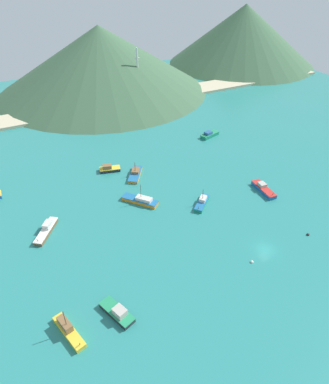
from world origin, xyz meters
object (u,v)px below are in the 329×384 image
object	(u,v)px
fishing_boat_7	(46,230)
fishing_boat_8	(210,135)
buoy_2	(252,262)
fishing_boat_5	(135,174)
fishing_boat_1	(68,330)
fishing_boat_3	(109,169)
radio_tower	(138,75)
fishing_boat_4	(202,202)
fishing_boat_0	(264,189)
fishing_boat_11	(117,312)
buoy_1	(308,235)
fishing_boat_2	(141,200)

from	to	relation	value
fishing_boat_7	fishing_boat_8	bearing A→B (deg)	22.46
fishing_boat_7	buoy_2	distance (m)	51.94
fishing_boat_5	fishing_boat_7	xyz separation A→B (m)	(-31.03, -14.89, 0.14)
fishing_boat_1	fishing_boat_3	world-z (taller)	fishing_boat_1
radio_tower	fishing_boat_4	bearing A→B (deg)	-101.11
buoy_2	fishing_boat_4	bearing A→B (deg)	86.53
fishing_boat_4	fishing_boat_5	world-z (taller)	fishing_boat_4
fishing_boat_0	fishing_boat_8	size ratio (longest dim) A/B	1.13
fishing_boat_4	fishing_boat_11	bearing A→B (deg)	-145.70
fishing_boat_4	fishing_boat_3	bearing A→B (deg)	120.82
fishing_boat_4	fishing_boat_0	bearing A→B (deg)	-7.59
fishing_boat_5	fishing_boat_8	world-z (taller)	fishing_boat_5
fishing_boat_1	fishing_boat_11	xyz separation A→B (m)	(9.71, -0.59, -0.11)
buoy_1	fishing_boat_0	bearing A→B (deg)	82.20
fishing_boat_1	fishing_boat_8	bearing A→B (deg)	40.09
fishing_boat_4	fishing_boat_1	bearing A→B (deg)	-152.58
fishing_boat_2	fishing_boat_3	distance (m)	20.84
fishing_boat_4	fishing_boat_7	distance (m)	42.86
fishing_boat_4	fishing_boat_5	distance (m)	25.43
fishing_boat_3	fishing_boat_4	size ratio (longest dim) A/B	0.95
fishing_boat_0	fishing_boat_7	xyz separation A→B (m)	(-62.27, 10.69, 0.03)
fishing_boat_3	buoy_2	world-z (taller)	fishing_boat_3
buoy_2	radio_tower	distance (m)	110.15
buoy_1	fishing_boat_4	bearing A→B (deg)	126.63
fishing_boat_0	fishing_boat_7	bearing A→B (deg)	170.26
fishing_boat_7	fishing_boat_8	size ratio (longest dim) A/B	1.11
fishing_boat_2	radio_tower	world-z (taller)	radio_tower
fishing_boat_4	radio_tower	size ratio (longest dim) A/B	0.31
fishing_boat_5	buoy_1	world-z (taller)	fishing_boat_5
fishing_boat_3	buoy_1	size ratio (longest dim) A/B	9.66
fishing_boat_5	fishing_boat_11	bearing A→B (deg)	-116.71
buoy_1	fishing_boat_2	bearing A→B (deg)	135.48
fishing_boat_7	buoy_2	xyz separation A→B (m)	(40.62, -32.35, -0.67)
fishing_boat_7	buoy_1	distance (m)	67.20
buoy_2	fishing_boat_5	bearing A→B (deg)	101.48
fishing_boat_0	fishing_boat_11	size ratio (longest dim) A/B	1.14
fishing_boat_1	buoy_1	size ratio (longest dim) A/B	12.63
fishing_boat_11	radio_tower	bearing A→B (deg)	64.61
buoy_2	fishing_boat_3	bearing A→B (deg)	106.66
fishing_boat_8	fishing_boat_11	xyz separation A→B (m)	(-60.45, -59.65, -0.01)
fishing_boat_4	fishing_boat_7	size ratio (longest dim) A/B	0.79
buoy_1	radio_tower	xyz separation A→B (m)	(-0.93, 106.95, 12.49)
fishing_boat_1	fishing_boat_7	size ratio (longest dim) A/B	0.98
fishing_boat_3	fishing_boat_7	distance (m)	32.59
fishing_boat_2	buoy_2	world-z (taller)	fishing_boat_2
fishing_boat_0	fishing_boat_1	distance (m)	67.38
fishing_boat_2	fishing_boat_11	size ratio (longest dim) A/B	1.19
fishing_boat_11	buoy_2	bearing A→B (deg)	-1.52
fishing_boat_3	radio_tower	xyz separation A→B (m)	(34.01, 54.14, 11.77)
fishing_boat_2	fishing_boat_4	world-z (taller)	fishing_boat_2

